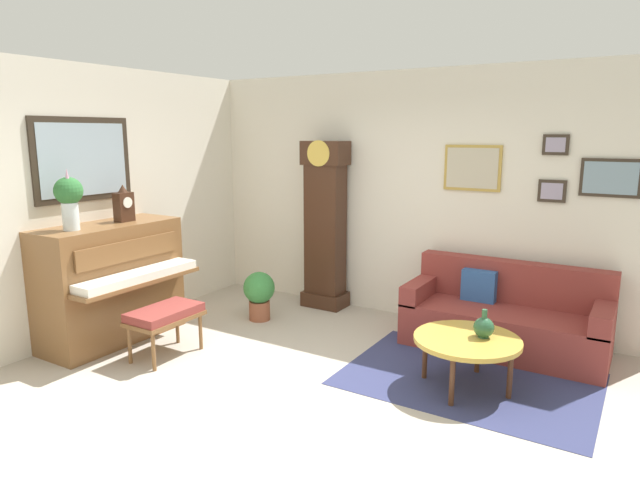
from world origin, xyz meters
TOP-DOWN VIEW (x-y plane):
  - ground_plane at (0.00, 0.00)m, footprint 6.40×6.00m
  - wall_left at (-2.60, 0.00)m, footprint 0.13×4.90m
  - wall_back at (0.02, 2.40)m, footprint 5.30×0.13m
  - area_rug at (1.19, 1.02)m, footprint 2.10×1.50m
  - piano at (-2.23, 0.05)m, footprint 0.87×1.44m
  - piano_bench at (-1.45, 0.01)m, footprint 0.42×0.70m
  - grandfather_clock at (-0.95, 2.15)m, footprint 0.52×0.34m
  - couch at (1.27, 1.91)m, footprint 1.90×0.80m
  - coffee_table at (1.21, 0.84)m, footprint 0.88×0.88m
  - mantel_clock at (-2.23, 0.26)m, footprint 0.13×0.18m
  - flower_vase at (-2.23, -0.35)m, footprint 0.26×0.26m
  - green_jug at (1.32, 0.92)m, footprint 0.17×0.17m
  - potted_plant at (-1.33, 1.32)m, footprint 0.36×0.36m

SIDE VIEW (x-z plane):
  - ground_plane at x=0.00m, z-range -0.10..0.00m
  - area_rug at x=1.19m, z-range 0.00..0.01m
  - couch at x=1.27m, z-range -0.11..0.73m
  - potted_plant at x=-1.33m, z-range 0.04..0.60m
  - piano_bench at x=-1.45m, z-range 0.17..0.65m
  - coffee_table at x=1.21m, z-range 0.19..0.64m
  - green_jug at x=1.32m, z-range 0.41..0.65m
  - piano at x=-2.23m, z-range 0.01..1.22m
  - grandfather_clock at x=-0.95m, z-range -0.05..1.98m
  - mantel_clock at x=-2.23m, z-range 1.20..1.58m
  - wall_back at x=0.02m, z-range 0.00..2.80m
  - wall_left at x=-2.60m, z-range 0.01..2.81m
  - flower_vase at x=-2.23m, z-range 1.24..1.82m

